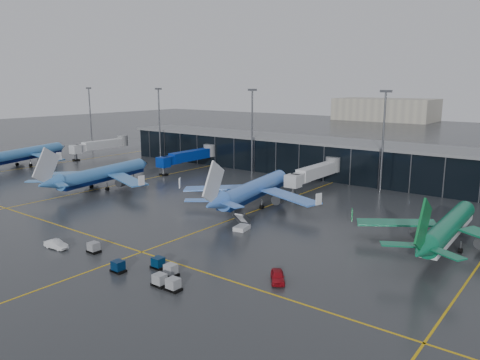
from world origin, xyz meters
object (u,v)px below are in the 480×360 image
Objects in this scene: baggage_carts at (144,268)px; mobile_airstair at (242,226)px; airliner_klm_near at (255,179)px; airliner_aer_lingus at (450,215)px; airliner_arkefly at (103,165)px; service_van_white at (56,244)px; service_van_red at (278,276)px; airliner_klm_west at (27,146)px.

mobile_airstair is at bearing 92.63° from baggage_carts.
airliner_klm_near is 41.82m from airliner_aer_lingus.
airliner_aer_lingus is 1.58× the size of baggage_carts.
airliner_arkefly is 8.77× the size of service_van_white.
airliner_klm_near is 1.74× the size of baggage_carts.
mobile_airstair is at bearing -17.47° from airliner_arkefly.
airliner_klm_near is 8.76× the size of service_van_white.
airliner_aer_lingus is 7.87× the size of service_van_red.
mobile_airstair is (50.52, -6.61, -5.33)m from airliner_arkefly.
service_van_red reaches higher than service_van_white.
airliner_klm_near is at bearing 93.49° from service_van_red.
airliner_klm_west is 91.62m from airliner_klm_near.
airliner_arkefly is 1.10× the size of airliner_aer_lingus.
service_van_red is 1.01× the size of service_van_white.
airliner_aer_lingus is 7.98× the size of service_van_white.
mobile_airstair is 0.78× the size of service_van_white.
baggage_carts is at bearing -90.86° from service_van_white.
mobile_airstair reaches higher than service_van_red.
mobile_airstair reaches higher than baggage_carts.
airliner_klm_west reaches higher than airliner_aer_lingus.
airliner_arkefly is 1.74× the size of baggage_carts.
airliner_klm_west is 133.31m from airliner_aer_lingus.
airliner_klm_west reaches higher than mobile_airstair.
service_van_white is at bearing -174.20° from baggage_carts.
airliner_klm_near is (91.56, 3.34, -0.25)m from airliner_klm_west.
service_van_red is (18.18, -15.64, 0.01)m from mobile_airstair.
airliner_aer_lingus is at bearing 12.46° from mobile_airstair.
airliner_aer_lingus reaches higher than baggage_carts.
airliner_arkefly is 11.24× the size of mobile_airstair.
airliner_klm_west is 1.04× the size of airliner_arkefly.
airliner_klm_west reaches higher than airliner_arkefly.
airliner_aer_lingus is (83.67, 7.06, -0.55)m from airliner_arkefly.
airliner_aer_lingus is 33.25m from service_van_red.
service_van_white is (-36.62, -11.32, -0.04)m from service_van_red.
airliner_klm_west is at bearing 172.09° from airliner_klm_near.
airliner_arkefly is 51.23m from mobile_airstair.
service_van_red is at bearing -27.95° from airliner_arkefly.
mobile_airstair is (8.60, -16.02, -5.33)m from airliner_klm_near.
airliner_klm_west is 1.81× the size of baggage_carts.
airliner_klm_near reaches higher than service_van_red.
service_van_white is at bearing -143.05° from airliner_aer_lingus.
airliner_arkefly is 72.42m from service_van_red.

